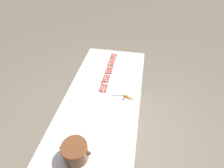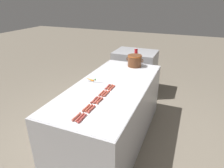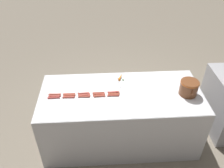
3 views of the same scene
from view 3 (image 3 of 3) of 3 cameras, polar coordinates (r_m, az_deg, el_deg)
ground_plane at (r=3.86m, az=1.91°, el=-12.65°), size 20.00×20.00×0.00m
griddle_counter at (r=3.52m, az=2.06°, el=-7.90°), size 0.99×2.22×0.91m
hot_dog_0 at (r=3.27m, az=-13.63°, el=-2.41°), size 0.03×0.17×0.02m
hot_dog_1 at (r=3.24m, az=-10.29°, el=-2.35°), size 0.03×0.17×0.02m
hot_dog_2 at (r=3.22m, az=-6.82°, el=-2.22°), size 0.03×0.17×0.02m
hot_dog_3 at (r=3.21m, az=-3.25°, el=-2.12°), size 0.02×0.17×0.02m
hot_dog_4 at (r=3.21m, az=0.37°, el=-1.94°), size 0.03×0.17×0.02m
hot_dog_5 at (r=3.24m, az=-13.64°, el=-2.83°), size 0.02×0.17×0.02m
hot_dog_6 at (r=3.21m, az=-10.24°, el=-2.70°), size 0.03×0.17×0.02m
hot_dog_7 at (r=3.19m, az=-6.72°, el=-2.62°), size 0.03×0.17×0.02m
hot_dog_8 at (r=3.18m, az=-3.18°, el=-2.51°), size 0.03×0.17×0.02m
hot_dog_9 at (r=3.18m, az=0.43°, el=-2.36°), size 0.03×0.17×0.02m
hot_dog_10 at (r=3.22m, az=-13.89°, el=-3.20°), size 0.03×0.17×0.02m
hot_dog_11 at (r=3.18m, az=-10.40°, el=-3.12°), size 0.03×0.17×0.02m
hot_dog_12 at (r=3.16m, az=-6.74°, el=-3.00°), size 0.03×0.17×0.02m
hot_dog_13 at (r=3.15m, az=-3.09°, el=-2.90°), size 0.03×0.17×0.02m
hot_dog_14 at (r=3.16m, az=0.30°, el=-2.76°), size 0.03×0.17×0.02m
bean_pot at (r=3.29m, az=18.03°, el=-0.72°), size 0.31×0.25×0.20m
serving_spoon at (r=3.45m, az=1.80°, el=1.16°), size 0.27×0.08×0.02m
carrot at (r=3.49m, az=2.09°, el=1.75°), size 0.18×0.09×0.03m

